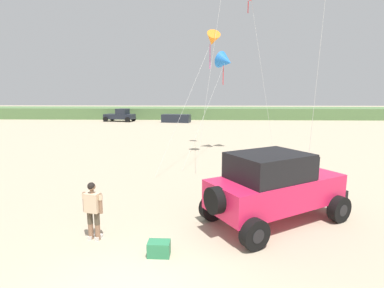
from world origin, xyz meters
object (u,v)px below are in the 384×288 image
(cooler_box, at_px, (159,249))
(distant_pickup, at_px, (120,115))
(jeep, at_px, (275,185))
(distant_sedan, at_px, (176,118))
(kite_blue_swept, at_px, (226,61))
(kite_yellow_diamond, at_px, (212,40))
(person_watching, at_px, (93,208))

(cooler_box, distance_m, distant_pickup, 39.44)
(distant_pickup, bearing_deg, jeep, -67.02)
(distant_sedan, xyz_separation_m, kite_blue_swept, (5.50, -22.61, 5.71))
(kite_blue_swept, bearing_deg, distant_pickup, 120.93)
(cooler_box, xyz_separation_m, distant_sedan, (-2.86, 36.36, 0.41))
(kite_blue_swept, bearing_deg, jeep, -86.38)
(jeep, height_order, kite_yellow_diamond, kite_yellow_diamond)
(cooler_box, relative_size, distant_sedan, 0.13)
(jeep, xyz_separation_m, person_watching, (-5.32, -1.38, -0.26))
(distant_sedan, bearing_deg, cooler_box, -75.00)
(distant_pickup, bearing_deg, person_watching, -75.21)
(kite_yellow_diamond, distance_m, kite_blue_swept, 2.16)
(kite_yellow_diamond, bearing_deg, jeep, -80.41)
(jeep, bearing_deg, cooler_box, -147.48)
(jeep, bearing_deg, kite_blue_swept, 93.62)
(cooler_box, xyz_separation_m, distant_pickup, (-11.68, 37.66, 0.75))
(cooler_box, height_order, kite_yellow_diamond, kite_yellow_diamond)
(kite_blue_swept, bearing_deg, cooler_box, -100.89)
(jeep, height_order, distant_pickup, jeep)
(cooler_box, bearing_deg, distant_pickup, 107.92)
(cooler_box, xyz_separation_m, kite_yellow_diamond, (1.68, 12.19, 7.27))
(cooler_box, relative_size, distant_pickup, 0.11)
(cooler_box, height_order, kite_blue_swept, kite_blue_swept)
(distant_pickup, height_order, kite_yellow_diamond, kite_yellow_diamond)
(distant_sedan, bearing_deg, kite_yellow_diamond, -68.85)
(jeep, height_order, cooler_box, jeep)
(jeep, xyz_separation_m, distant_pickup, (-15.06, 35.51, -0.26))
(jeep, xyz_separation_m, cooler_box, (-3.38, -2.15, -1.01))
(person_watching, relative_size, cooler_box, 2.98)
(jeep, xyz_separation_m, kite_yellow_diamond, (-1.70, 10.03, 6.26))
(kite_yellow_diamond, bearing_deg, distant_sedan, 100.64)
(distant_pickup, xyz_separation_m, distant_sedan, (8.82, -1.30, -0.34))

